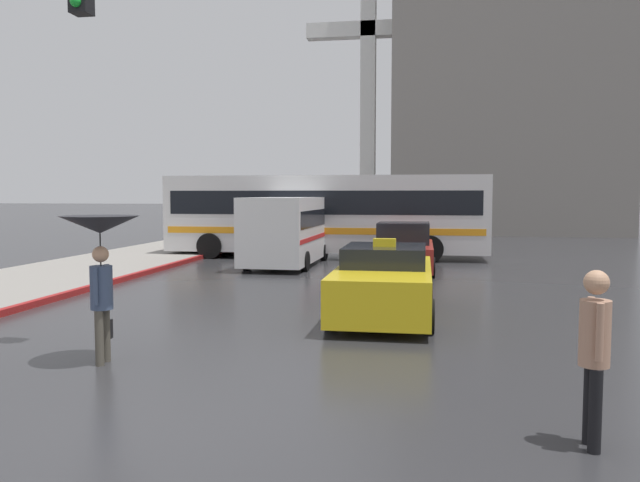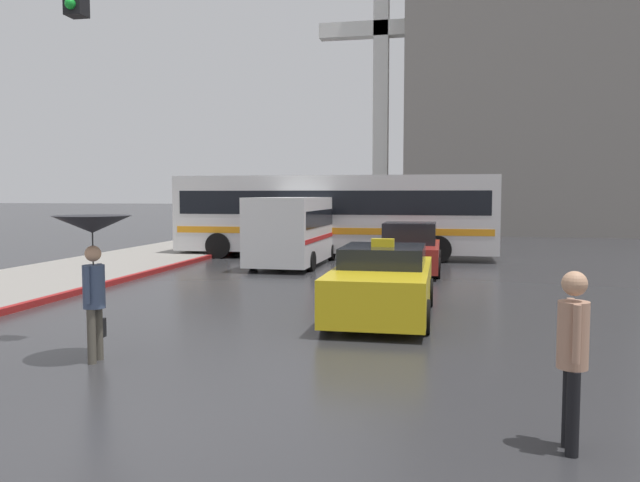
% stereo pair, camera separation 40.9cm
% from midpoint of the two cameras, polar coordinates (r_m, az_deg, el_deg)
% --- Properties ---
extents(ground_plane, '(300.00, 300.00, 0.00)m').
position_cam_midpoint_polar(ground_plane, '(6.43, -20.43, -17.90)').
color(ground_plane, '#2D2D30').
extents(taxi, '(1.91, 4.40, 1.54)m').
position_cam_midpoint_polar(taxi, '(12.34, 4.96, -3.84)').
color(taxi, gold).
rests_on(taxi, ground_plane).
extents(sedan_red, '(1.91, 4.18, 1.53)m').
position_cam_midpoint_polar(sedan_red, '(19.53, 7.03, -0.79)').
color(sedan_red, maroon).
rests_on(sedan_red, ground_plane).
extents(ambulance_van, '(2.17, 5.53, 2.30)m').
position_cam_midpoint_polar(ambulance_van, '(21.25, -3.52, 1.25)').
color(ambulance_van, silver).
rests_on(ambulance_van, ground_plane).
extents(city_bus, '(12.03, 2.71, 3.10)m').
position_cam_midpoint_polar(city_bus, '(23.73, 0.03, 2.64)').
color(city_bus, silver).
rests_on(city_bus, ground_plane).
extents(pedestrian_with_umbrella, '(1.09, 1.09, 2.10)m').
position_cam_midpoint_polar(pedestrian_with_umbrella, '(9.33, -20.64, -0.22)').
color(pedestrian_with_umbrella, '#4C473D').
rests_on(pedestrian_with_umbrella, ground_plane).
extents(pedestrian_man, '(0.29, 0.43, 1.70)m').
position_cam_midpoint_polar(pedestrian_man, '(6.36, 22.11, -8.80)').
color(pedestrian_man, black).
rests_on(pedestrian_man, ground_plane).
extents(building_tower_near, '(13.61, 9.20, 26.01)m').
position_cam_midpoint_polar(building_tower_near, '(42.77, 16.30, 18.46)').
color(building_tower_near, gray).
rests_on(building_tower_near, ground_plane).
extents(monument_cross, '(7.61, 0.90, 17.30)m').
position_cam_midpoint_polar(monument_cross, '(39.72, 4.13, 15.02)').
color(monument_cross, white).
rests_on(monument_cross, ground_plane).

